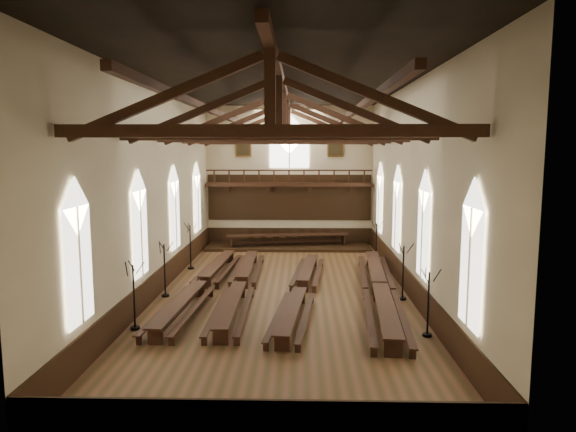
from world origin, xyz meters
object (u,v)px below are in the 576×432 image
candelabrum_right_near (428,316)px  candelabrum_left_mid (165,280)px  refectory_row_b (240,283)px  candelabrum_left_far (191,255)px  refectory_row_d (380,286)px  candelabrum_right_mid (403,283)px  dais (288,247)px  refectory_row_a (202,282)px  candelabrum_left_near (134,309)px  high_table (288,236)px  candelabrum_right_far (376,249)px  refectory_row_c (302,287)px

candelabrum_right_near → candelabrum_left_mid: bearing=156.1°
refectory_row_b → candelabrum_left_far: bearing=124.9°
candelabrum_left_far → refectory_row_d: bearing=-29.2°
candelabrum_right_mid → dais: bearing=114.5°
refectory_row_a → candelabrum_left_near: size_ratio=5.23×
refectory_row_b → high_table: 11.61m
candelabrum_left_near → candelabrum_right_far: size_ratio=1.08×
candelabrum_left_far → refectory_row_c: bearing=-41.2°
high_table → dais: bearing=180.0°
dais → candelabrum_right_near: bearing=-71.8°
candelabrum_left_far → candelabrum_right_near: 15.32m
candelabrum_left_near → candelabrum_left_mid: size_ratio=1.02×
refectory_row_b → dais: size_ratio=1.22×
candelabrum_left_mid → dais: bearing=65.6°
refectory_row_d → candelabrum_right_mid: bearing=-12.5°
candelabrum_right_mid → refectory_row_b: bearing=173.4°
refectory_row_a → candelabrum_right_far: 12.09m
refectory_row_d → candelabrum_left_mid: bearing=180.0°
refectory_row_d → candelabrum_right_far: bearing=83.0°
refectory_row_c → refectory_row_d: size_ratio=0.94×
candelabrum_left_mid → candelabrum_left_near: bearing=-90.0°
refectory_row_d → dais: (-4.60, 12.10, -0.46)m
dais → high_table: 0.78m
candelabrum_left_near → candelabrum_left_far: candelabrum_left_far is taller
candelabrum_right_near → refectory_row_c: bearing=133.4°
candelabrum_right_near → candelabrum_right_mid: (0.00, 4.69, 0.02)m
high_table → candelabrum_right_far: 6.83m
refectory_row_b → refectory_row_d: size_ratio=0.95×
refectory_row_a → candelabrum_left_mid: size_ratio=5.32×
candelabrum_left_near → candelabrum_right_mid: (11.10, 4.23, -0.01)m
candelabrum_left_near → candelabrum_right_mid: candelabrum_left_near is taller
refectory_row_a → candelabrum_left_mid: candelabrum_left_mid is taller
refectory_row_a → dais: 12.07m
candelabrum_left_mid → candelabrum_left_far: (0.00, 5.65, 0.02)m
refectory_row_d → high_table: (-4.60, 12.10, 0.31)m
refectory_row_b → refectory_row_a: bearing=179.7°
dais → high_table: (0.00, 0.00, 0.78)m
candelabrum_left_near → candelabrum_left_mid: 4.46m
candelabrum_right_near → candelabrum_right_mid: candelabrum_right_mid is taller
candelabrum_left_mid → candelabrum_right_far: size_ratio=1.07×
refectory_row_a → dais: bearing=71.3°
candelabrum_left_far → refectory_row_a: bearing=-71.9°
dais → candelabrum_left_near: bearing=-108.4°
candelabrum_left_far → candelabrum_right_near: size_ratio=1.06×
candelabrum_right_near → candelabrum_right_mid: 4.69m
candelabrum_left_mid → candelabrum_right_mid: candelabrum_right_mid is taller
candelabrum_left_far → dais: bearing=49.5°
dais → refectory_row_b: bearing=-100.0°
dais → candelabrum_left_far: size_ratio=4.18×
dais → candelabrum_right_far: bearing=-34.9°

